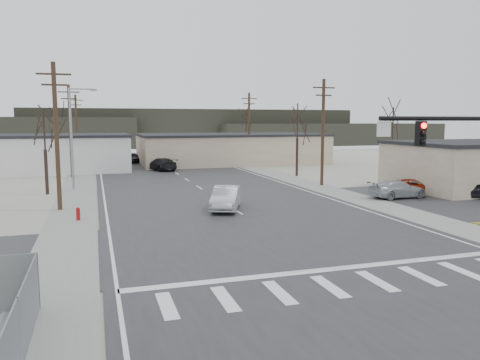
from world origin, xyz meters
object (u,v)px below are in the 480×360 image
(car_far_b, at_px, (132,158))
(car_parked_red, at_px, (413,186))
(car_parked_silver, at_px, (398,189))
(car_parked_dark_a, at_px, (474,190))
(car_far_a, at_px, (161,164))
(sedan_crossing, at_px, (226,198))
(fire_hydrant, at_px, (78,214))
(car_parked_dark_b, at_px, (471,183))

(car_far_b, relative_size, car_parked_red, 1.04)
(car_far_b, relative_size, car_parked_silver, 0.93)
(car_parked_red, bearing_deg, car_parked_dark_a, -128.06)
(car_parked_red, height_order, car_parked_silver, car_parked_silver)
(car_parked_red, bearing_deg, car_far_a, 51.39)
(car_far_b, xyz_separation_m, car_parked_red, (20.46, -36.98, -0.17))
(sedan_crossing, height_order, car_parked_silver, sedan_crossing)
(fire_hydrant, height_order, sedan_crossing, sedan_crossing)
(car_far_a, relative_size, car_parked_silver, 1.12)
(car_far_b, height_order, car_parked_red, car_far_b)
(fire_hydrant, distance_m, car_far_b, 40.77)
(car_parked_dark_a, relative_size, car_parked_dark_b, 0.93)
(car_parked_dark_a, bearing_deg, sedan_crossing, 109.08)
(car_parked_red, bearing_deg, fire_hydrant, 112.79)
(sedan_crossing, distance_m, car_parked_silver, 14.38)
(car_parked_red, bearing_deg, sedan_crossing, 114.00)
(car_parked_dark_a, distance_m, car_parked_silver, 5.96)
(car_parked_dark_b, relative_size, car_parked_silver, 0.87)
(car_parked_dark_b, bearing_deg, car_parked_silver, 80.99)
(sedan_crossing, distance_m, car_far_b, 39.60)
(car_parked_dark_a, height_order, car_parked_silver, car_parked_silver)
(car_parked_red, relative_size, car_parked_dark_b, 1.02)
(car_parked_red, height_order, car_parked_dark_b, car_parked_dark_b)
(fire_hydrant, xyz_separation_m, car_parked_red, (26.81, 3.29, 0.17))
(sedan_crossing, height_order, car_far_b, sedan_crossing)
(car_parked_dark_a, bearing_deg, car_far_b, 52.64)
(car_far_a, bearing_deg, sedan_crossing, 71.72)
(car_far_a, distance_m, car_parked_dark_b, 34.65)
(car_parked_dark_b, height_order, car_parked_silver, car_parked_silver)
(car_parked_dark_a, xyz_separation_m, car_parked_dark_b, (2.80, 3.31, 0.02))
(sedan_crossing, bearing_deg, car_parked_red, 30.17)
(car_far_b, bearing_deg, car_parked_dark_a, -79.95)
(sedan_crossing, bearing_deg, car_parked_silver, 24.66)
(car_parked_red, xyz_separation_m, car_parked_dark_a, (2.80, -3.83, 0.07))
(car_far_a, xyz_separation_m, car_parked_red, (17.87, -24.97, -0.19))
(sedan_crossing, bearing_deg, car_far_b, 116.74)
(car_far_b, xyz_separation_m, car_parked_dark_a, (23.26, -40.82, -0.11))
(fire_hydrant, xyz_separation_m, car_far_b, (6.35, 40.27, 0.35))
(car_parked_red, height_order, car_parked_dark_a, car_parked_dark_a)
(car_far_b, relative_size, car_parked_dark_a, 1.14)
(car_far_a, height_order, car_far_b, car_far_a)
(fire_hydrant, xyz_separation_m, car_far_a, (8.94, 28.25, 0.36))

